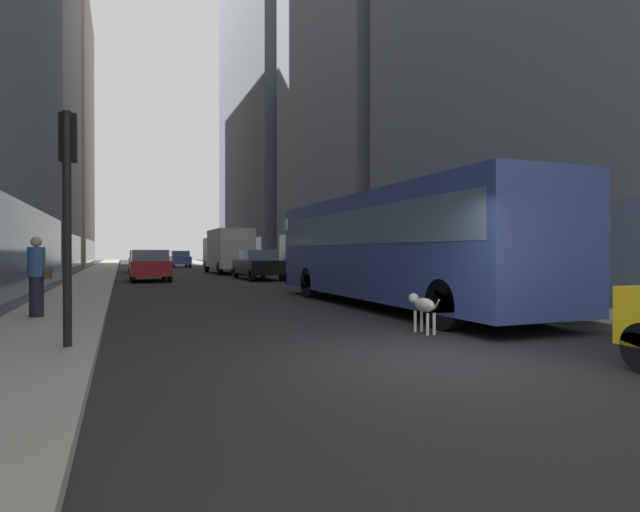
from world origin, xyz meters
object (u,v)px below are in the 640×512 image
at_px(car_blue_hatchback, 180,259).
at_px(traffic_light_near, 67,189).
at_px(car_white_van, 141,261).
at_px(dalmatian_dog, 423,306).
at_px(pedestrian_with_handbag, 37,276).
at_px(car_black_suv, 258,265).
at_px(transit_bus, 392,242).
at_px(car_red_coupe, 150,265).
at_px(box_truck, 228,250).

height_order(car_blue_hatchback, traffic_light_near, traffic_light_near).
distance_m(car_white_van, dalmatian_dog, 32.51).
distance_m(pedestrian_with_handbag, traffic_light_near, 4.29).
xyz_separation_m(car_black_suv, car_white_van, (-5.60, 13.09, -0.00)).
relative_size(transit_bus, car_black_suv, 2.41).
bearing_deg(car_red_coupe, traffic_light_near, -96.03).
height_order(car_black_suv, car_white_van, same).
distance_m(transit_bus, box_truck, 23.54).
bearing_deg(car_red_coupe, car_white_van, 90.00).
relative_size(car_white_van, box_truck, 0.62).
relative_size(car_black_suv, pedestrian_with_handbag, 2.83).
bearing_deg(dalmatian_dog, car_black_suv, 84.91).
bearing_deg(car_blue_hatchback, dalmatian_dog, -90.14).
height_order(car_red_coupe, dalmatian_dog, car_red_coupe).
bearing_deg(car_black_suv, car_red_coupe, 172.60).
relative_size(car_white_van, car_red_coupe, 1.02).
bearing_deg(car_white_van, pedestrian_with_handbag, -96.13).
xyz_separation_m(car_white_van, pedestrian_with_handbag, (-3.04, -28.30, 0.19)).
xyz_separation_m(car_white_van, box_truck, (5.60, -4.47, 0.84)).
height_order(car_red_coupe, box_truck, box_truck).
relative_size(transit_bus, traffic_light_near, 3.39).
bearing_deg(car_red_coupe, dalmatian_dog, -78.95).
height_order(box_truck, dalmatian_dog, box_truck).
bearing_deg(box_truck, car_black_suv, -90.00).
height_order(pedestrian_with_handbag, traffic_light_near, traffic_light_near).
relative_size(car_white_van, dalmatian_dog, 4.82).
relative_size(car_black_suv, car_white_van, 1.03).
bearing_deg(car_white_van, box_truck, -38.62).
height_order(car_blue_hatchback, car_red_coupe, same).
bearing_deg(car_red_coupe, car_black_suv, -7.40).
relative_size(car_red_coupe, dalmatian_dog, 4.72).
height_order(car_white_van, car_red_coupe, same).
bearing_deg(car_white_van, transit_bus, -78.69).
bearing_deg(car_white_van, car_red_coupe, -90.00).
height_order(car_red_coupe, traffic_light_near, traffic_light_near).
distance_m(car_red_coupe, pedestrian_with_handbag, 16.22).
height_order(dalmatian_dog, traffic_light_near, traffic_light_near).
bearing_deg(traffic_light_near, car_blue_hatchback, 82.09).
bearing_deg(car_white_van, dalmatian_dog, -83.13).
bearing_deg(pedestrian_with_handbag, car_white_van, 83.87).
xyz_separation_m(car_black_suv, dalmatian_dog, (-1.71, -19.18, -0.31)).
bearing_deg(box_truck, traffic_light_near, -105.50).
relative_size(transit_bus, car_red_coupe, 2.54).
relative_size(car_blue_hatchback, box_truck, 0.53).
bearing_deg(car_red_coupe, pedestrian_with_handbag, -100.79).
height_order(transit_bus, dalmatian_dog, transit_bus).
height_order(box_truck, traffic_light_near, traffic_light_near).
bearing_deg(car_blue_hatchback, box_truck, -84.34).
xyz_separation_m(car_blue_hatchback, car_white_van, (-4.00, -11.66, 0.00)).
bearing_deg(pedestrian_with_handbag, car_blue_hatchback, 80.01).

